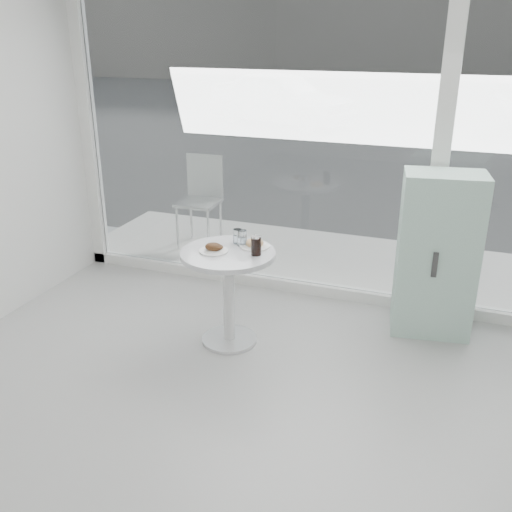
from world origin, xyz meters
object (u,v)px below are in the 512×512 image
at_px(patio_chair, 201,195).
at_px(main_table, 228,278).
at_px(car_white, 281,97).
at_px(water_tumbler_a, 238,237).
at_px(cola_glass, 256,246).
at_px(plate_donut, 255,244).
at_px(water_tumbler_b, 242,239).
at_px(mint_cabinet, 437,255).
at_px(plate_fritter, 214,248).

bearing_deg(patio_chair, main_table, -61.19).
bearing_deg(patio_chair, car_white, 100.32).
bearing_deg(water_tumbler_a, cola_glass, -39.76).
bearing_deg(main_table, cola_glass, 2.35).
bearing_deg(cola_glass, main_table, -177.65).
height_order(car_white, plate_donut, car_white).
distance_m(car_white, water_tumbler_b, 10.95).
bearing_deg(patio_chair, cola_glass, -56.22).
height_order(car_white, water_tumbler_b, car_white).
xyz_separation_m(mint_cabinet, cola_glass, (-1.25, -0.75, 0.18)).
height_order(car_white, cola_glass, car_white).
xyz_separation_m(plate_fritter, water_tumbler_b, (0.15, 0.20, 0.03)).
bearing_deg(plate_fritter, water_tumbler_a, 67.67).
bearing_deg(plate_fritter, main_table, 22.60).
relative_size(mint_cabinet, plate_donut, 5.69).
height_order(main_table, water_tumbler_b, water_tumbler_b).
xyz_separation_m(mint_cabinet, plate_fritter, (-1.57, -0.80, 0.14)).
bearing_deg(main_table, car_white, 105.81).
relative_size(patio_chair, car_white, 0.25).
bearing_deg(mint_cabinet, car_white, 105.82).
distance_m(water_tumbler_a, cola_glass, 0.29).
relative_size(main_table, cola_glass, 5.29).
xyz_separation_m(main_table, plate_fritter, (-0.09, -0.04, 0.25)).
distance_m(plate_fritter, water_tumbler_b, 0.25).
relative_size(mint_cabinet, patio_chair, 1.33).
height_order(patio_chair, plate_donut, patio_chair).
xyz_separation_m(patio_chair, car_white, (-1.92, 8.81, 0.06)).
bearing_deg(water_tumbler_b, water_tumbler_a, 144.45).
distance_m(main_table, water_tumbler_a, 0.33).
xyz_separation_m(car_white, water_tumbler_a, (3.02, -10.47, 0.15)).
relative_size(mint_cabinet, water_tumbler_a, 11.72).
height_order(main_table, plate_donut, plate_donut).
relative_size(main_table, car_white, 0.19).
xyz_separation_m(main_table, mint_cabinet, (1.47, 0.76, 0.11)).
relative_size(car_white, water_tumbler_b, 32.72).
bearing_deg(car_white, plate_fritter, -146.49).
xyz_separation_m(plate_donut, cola_glass, (0.07, -0.15, 0.05)).
bearing_deg(main_table, plate_fritter, -157.40).
distance_m(patio_chair, plate_donut, 2.12).
bearing_deg(mint_cabinet, cola_glass, -157.61).
relative_size(plate_fritter, water_tumbler_b, 1.80).
bearing_deg(mint_cabinet, plate_donut, -164.19).
relative_size(patio_chair, cola_glass, 6.84).
xyz_separation_m(car_white, plate_donut, (3.17, -10.50, 0.12)).
height_order(water_tumbler_a, water_tumbler_b, water_tumbler_b).
bearing_deg(mint_cabinet, water_tumbler_a, -167.57).
bearing_deg(plate_donut, water_tumbler_a, 168.19).
bearing_deg(water_tumbler_a, mint_cabinet, 21.00).
bearing_deg(patio_chair, plate_donut, -55.30).
distance_m(patio_chair, plate_fritter, 2.15).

